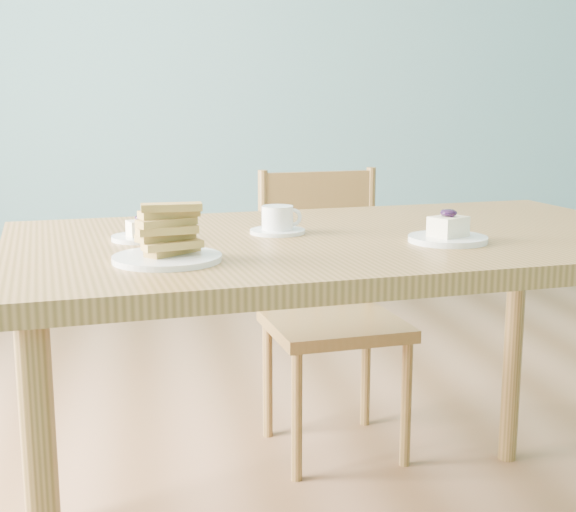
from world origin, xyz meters
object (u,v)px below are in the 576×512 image
at_px(cheesecake_plate_far, 142,234).
at_px(coffee_cup, 278,222).
at_px(cheesecake_plate_near, 448,234).
at_px(biscotti_plate, 167,242).
at_px(dining_table, 348,269).
at_px(dining_chair, 330,310).

bearing_deg(cheesecake_plate_far, coffee_cup, 6.03).
xyz_separation_m(cheesecake_plate_near, biscotti_plate, (-0.62, -0.10, 0.02)).
height_order(cheesecake_plate_near, coffee_cup, cheesecake_plate_near).
bearing_deg(biscotti_plate, cheesecake_plate_near, 9.42).
bearing_deg(dining_table, cheesecake_plate_near, -41.24).
xyz_separation_m(dining_table, dining_chair, (0.12, 0.67, -0.28)).
distance_m(cheesecake_plate_far, coffee_cup, 0.32).
xyz_separation_m(cheesecake_plate_far, biscotti_plate, (0.05, -0.25, 0.02)).
height_order(dining_chair, biscotti_plate, biscotti_plate).
distance_m(dining_chair, cheesecake_plate_near, 0.89).
bearing_deg(cheesecake_plate_near, cheesecake_plate_far, 167.50).
height_order(dining_table, biscotti_plate, biscotti_plate).
relative_size(dining_chair, biscotti_plate, 4.27).
xyz_separation_m(cheesecake_plate_far, coffee_cup, (0.32, 0.03, 0.01)).
height_order(dining_chair, coffee_cup, dining_chair).
bearing_deg(cheesecake_plate_far, dining_table, -1.88).
distance_m(cheesecake_plate_near, biscotti_plate, 0.63).
distance_m(dining_table, dining_chair, 0.74).
bearing_deg(coffee_cup, dining_chair, 66.37).
height_order(cheesecake_plate_far, coffee_cup, coffee_cup).
relative_size(cheesecake_plate_near, coffee_cup, 1.34).
distance_m(dining_table, biscotti_plate, 0.51).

